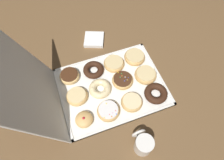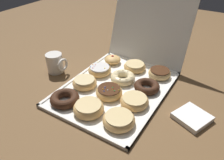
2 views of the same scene
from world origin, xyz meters
The scene contains 17 objects.
ground_plane centered at (0.00, 0.00, 0.00)m, with size 3.00×3.00×0.00m, color brown.
donut_box centered at (0.00, 0.00, 0.01)m, with size 0.42×0.55×0.01m.
box_lid_open centered at (0.00, 0.36, 0.24)m, with size 0.42×0.51×0.01m, color white.
chocolate_cake_ring_donut_0 centered at (-0.13, -0.20, 0.03)m, with size 0.12×0.12×0.04m.
glazed_ring_donut_1 centered at (-0.01, -0.19, 0.03)m, with size 0.12×0.12×0.04m.
glazed_ring_donut_2 centered at (0.13, -0.19, 0.03)m, with size 0.12×0.12×0.04m.
glazed_ring_donut_3 centered at (-0.13, -0.06, 0.03)m, with size 0.11×0.11×0.04m.
sprinkle_donut_4 centered at (0.01, -0.06, 0.03)m, with size 0.11×0.11×0.04m.
glazed_ring_donut_5 centered at (0.12, -0.06, 0.03)m, with size 0.12×0.12×0.04m.
sprinkle_donut_6 centered at (-0.13, 0.07, 0.03)m, with size 0.11×0.11×0.04m.
cruller_donut_7 centered at (0.00, 0.07, 0.03)m, with size 0.12×0.12×0.04m.
chocolate_cake_ring_donut_8 centered at (0.12, 0.06, 0.03)m, with size 0.11×0.11×0.03m.
jelly_filled_donut_9 centered at (-0.13, 0.19, 0.03)m, with size 0.09×0.09×0.05m.
glazed_ring_donut_10 centered at (0.00, 0.19, 0.03)m, with size 0.11×0.11×0.04m.
chocolate_frosted_donut_11 centered at (0.13, 0.20, 0.03)m, with size 0.11×0.11×0.04m.
coffee_mug centered at (-0.34, -0.02, 0.05)m, with size 0.10×0.08×0.10m.
napkin_stack centered at (0.35, -0.01, 0.01)m, with size 0.12×0.12×0.02m, color white.
Camera 2 is at (0.41, -0.70, 0.59)m, focal length 35.30 mm.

